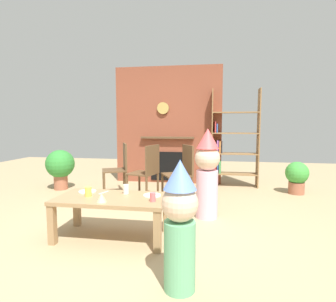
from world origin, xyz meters
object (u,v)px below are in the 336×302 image
potted_plant_tall (297,176)px  potted_plant_short (60,166)px  paper_plate_front (87,191)px  birthday_cake_slice (102,198)px  paper_cup_near_left (88,192)px  bookshelf (231,143)px  paper_plate_rear (152,195)px  paper_cup_center (126,189)px  paper_cup_near_right (153,197)px  dining_chair_right (182,170)px  child_with_cone_hat (180,222)px  dining_chair_middle (148,169)px  coffee_table (112,203)px  dining_chair_left (120,166)px  child_in_pink (207,171)px

potted_plant_tall → potted_plant_short: potted_plant_short is taller
paper_plate_front → birthday_cake_slice: bearing=-47.7°
paper_cup_near_left → bookshelf: bearing=58.1°
bookshelf → paper_plate_rear: (-1.01, -2.59, -0.40)m
paper_cup_center → potted_plant_short: potted_plant_short is taller
paper_cup_near_right → dining_chair_right: dining_chair_right is taller
child_with_cone_hat → potted_plant_short: child_with_cone_hat is taller
paper_cup_near_right → paper_cup_center: size_ratio=0.86×
dining_chair_right → paper_plate_front: bearing=26.5°
paper_cup_near_right → dining_chair_middle: bearing=105.4°
paper_cup_near_left → paper_cup_center: bearing=23.6°
paper_cup_center → dining_chair_right: dining_chair_right is taller
paper_plate_front → potted_plant_tall: (2.89, 2.13, -0.14)m
coffee_table → dining_chair_middle: bearing=88.1°
paper_cup_near_left → potted_plant_tall: potted_plant_tall is taller
birthday_cake_slice → dining_chair_left: 1.96m
dining_chair_left → paper_plate_front: bearing=71.7°
coffee_table → child_with_cone_hat: bearing=-44.2°
birthday_cake_slice → dining_chair_middle: size_ratio=0.11×
dining_chair_middle → potted_plant_tall: (2.49, 0.85, -0.19)m
child_in_pink → dining_chair_right: size_ratio=1.30×
dining_chair_left → dining_chair_right: (1.11, -0.23, 0.00)m
paper_plate_rear → potted_plant_tall: bearing=45.7°
child_with_cone_hat → paper_cup_center: bearing=-8.7°
child_in_pink → paper_cup_center: bearing=-2.3°
child_in_pink → dining_chair_middle: 1.14m
paper_cup_near_right → child_in_pink: (0.53, 0.90, 0.12)m
paper_cup_near_left → dining_chair_middle: (0.31, 1.45, 0.01)m
dining_chair_left → potted_plant_tall: (3.05, 0.58, -0.19)m
paper_plate_front → paper_plate_rear: bearing=-3.3°
bookshelf → paper_plate_rear: size_ratio=9.94×
dining_chair_right → potted_plant_short: size_ratio=1.21×
paper_cup_center → paper_plate_front: (-0.46, 0.01, -0.05)m
paper_plate_rear → dining_chair_middle: (-0.37, 1.32, 0.05)m
bookshelf → child_with_cone_hat: (-0.60, -3.51, -0.34)m
paper_cup_near_left → birthday_cake_slice: (0.23, -0.18, -0.01)m
paper_cup_center → child_with_cone_hat: (0.72, -0.95, 0.01)m
paper_cup_near_right → paper_cup_center: 0.43m
paper_cup_center → potted_plant_short: size_ratio=0.14×
paper_plate_rear → dining_chair_right: 1.37m
dining_chair_left → paper_cup_near_left: bearing=74.2°
paper_cup_center → potted_plant_tall: size_ratio=0.18×
paper_cup_near_left → child_in_pink: size_ratio=0.09×
child_with_cone_hat → dining_chair_left: bearing=-17.7°
dining_chair_middle → paper_cup_near_right: bearing=122.8°
birthday_cake_slice → dining_chair_middle: (0.08, 1.63, 0.01)m
paper_cup_near_left → child_in_pink: bearing=33.0°
paper_cup_near_left → paper_plate_rear: 0.69m
coffee_table → paper_cup_near_right: 0.49m
child_in_pink → dining_chair_right: 0.78m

